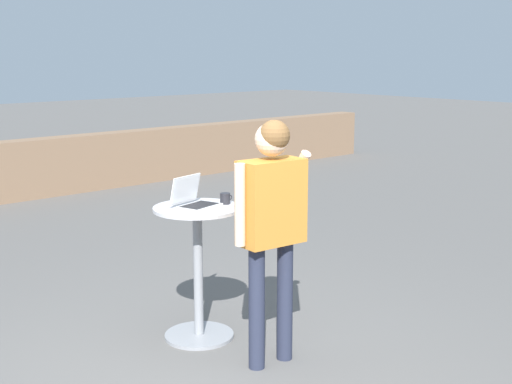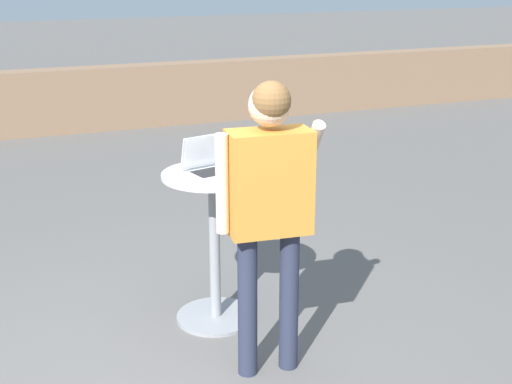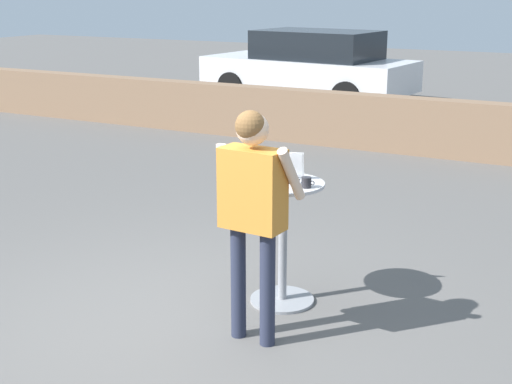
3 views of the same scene
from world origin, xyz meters
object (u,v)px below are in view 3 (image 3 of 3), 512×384
laptop (283,175)px  coffee_mug (306,182)px  cafe_table (283,233)px  parked_car_near_street (310,66)px  standing_person (252,197)px

laptop → coffee_mug: size_ratio=3.36×
cafe_table → parked_car_near_street: (-3.91, 9.74, 0.21)m
standing_person → parked_car_near_street: bearing=110.9°
parked_car_near_street → laptop: bearing=-68.2°
standing_person → parked_car_near_street: 11.18m
cafe_table → laptop: laptop is taller
coffee_mug → parked_car_near_street: size_ratio=0.02×
parked_car_near_street → cafe_table: bearing=-68.2°
cafe_table → laptop: 0.47m
cafe_table → parked_car_near_street: bearing=111.8°
laptop → coffee_mug: laptop is taller
cafe_table → laptop: size_ratio=2.84×
cafe_table → coffee_mug: bearing=-14.5°
coffee_mug → laptop: bearing=161.6°
standing_person → coffee_mug: bearing=78.6°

